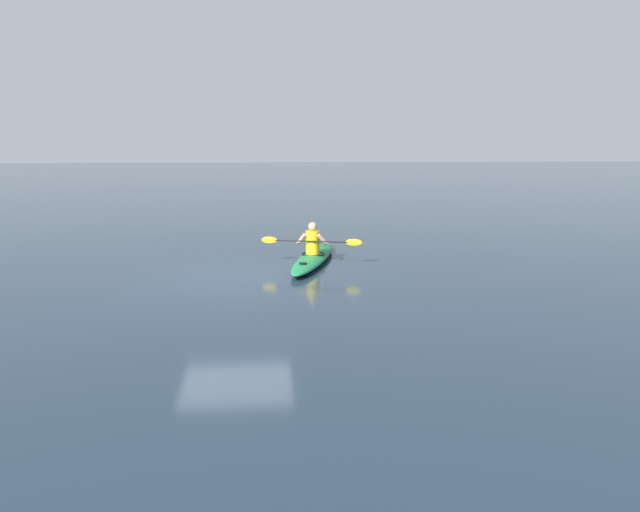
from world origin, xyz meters
TOP-DOWN VIEW (x-y plane):
  - ground_plane at (0.00, 0.00)m, footprint 160.00×160.00m
  - kayak at (-1.90, -1.63)m, footprint 1.78×4.36m
  - kayaker at (-1.86, -1.48)m, footprint 2.41×0.71m

SIDE VIEW (x-z plane):
  - ground_plane at x=0.00m, z-range 0.00..0.00m
  - kayak at x=-1.90m, z-range 0.00..0.24m
  - kayaker at x=-1.86m, z-range 0.19..0.98m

